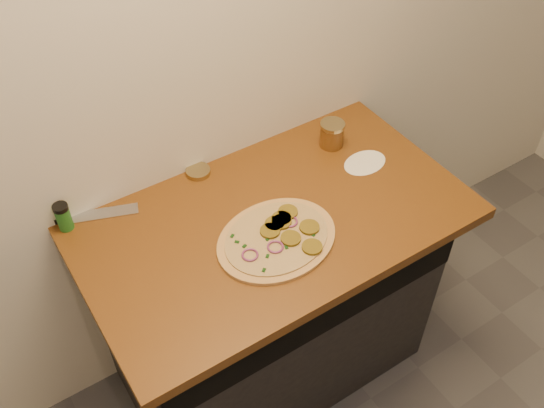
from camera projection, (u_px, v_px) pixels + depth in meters
cabinet at (269, 300)px, 2.21m from camera, size 1.10×0.60×0.86m
countertop at (274, 221)px, 1.87m from camera, size 1.20×0.70×0.04m
pizza at (278, 238)px, 1.79m from camera, size 0.41×0.41×0.03m
chefs_knife at (69, 218)px, 1.85m from camera, size 0.34×0.15×0.02m
mason_jar_lid at (198, 171)px, 1.99m from camera, size 0.09×0.09×0.02m
salsa_jar at (332, 134)px, 2.07m from camera, size 0.08×0.08×0.09m
spice_shaker at (63, 217)px, 1.79m from camera, size 0.05×0.05×0.09m
flour_spill at (365, 163)px, 2.04m from camera, size 0.17×0.17×0.00m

